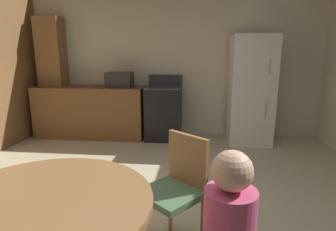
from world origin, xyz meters
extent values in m
cube|color=beige|center=(0.00, 3.18, 1.35)|extent=(5.44, 0.12, 2.70)
cube|color=brown|center=(-1.46, 2.78, 0.45)|extent=(1.93, 0.60, 0.90)
cube|color=olive|center=(-2.20, 2.96, 1.05)|extent=(0.44, 0.36, 2.10)
cube|color=black|center=(-0.15, 2.78, 0.45)|extent=(0.60, 0.60, 0.90)
cube|color=#38383D|center=(-0.15, 2.78, 0.91)|extent=(0.60, 0.60, 0.02)
cube|color=#38383D|center=(-0.15, 3.06, 1.01)|extent=(0.60, 0.04, 0.18)
cube|color=white|center=(1.30, 2.73, 0.88)|extent=(0.68, 0.66, 1.76)
cylinder|color=#B2B2B7|center=(1.48, 2.39, 1.28)|extent=(0.02, 0.02, 0.22)
cylinder|color=#B2B2B7|center=(1.48, 2.39, 0.63)|extent=(0.02, 0.02, 0.30)
cube|color=#2D2B28|center=(-0.91, 2.78, 1.03)|extent=(0.44, 0.32, 0.26)
cylinder|color=olive|center=(-0.35, -0.72, 0.74)|extent=(1.14, 1.14, 0.04)
cylinder|color=olive|center=(0.00, -0.03, 0.21)|extent=(0.03, 0.03, 0.43)
cylinder|color=olive|center=(0.48, 0.01, 0.21)|extent=(0.03, 0.03, 0.43)
cylinder|color=olive|center=(0.22, 0.23, 0.21)|extent=(0.03, 0.03, 0.43)
cube|color=#4C704C|center=(0.24, -0.01, 0.45)|extent=(0.56, 0.56, 0.05)
cube|color=olive|center=(0.35, 0.12, 0.66)|extent=(0.31, 0.27, 0.42)
sphere|color=#D6A884|center=(0.56, -0.82, 1.00)|extent=(0.17, 0.17, 0.17)
camera|label=1|loc=(0.41, -1.86, 1.46)|focal=29.26mm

